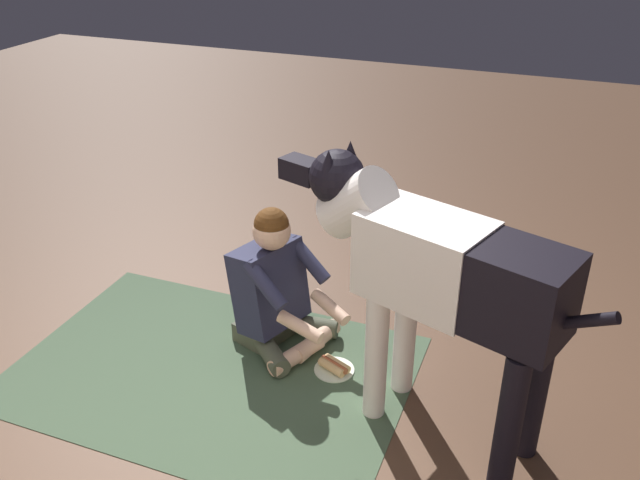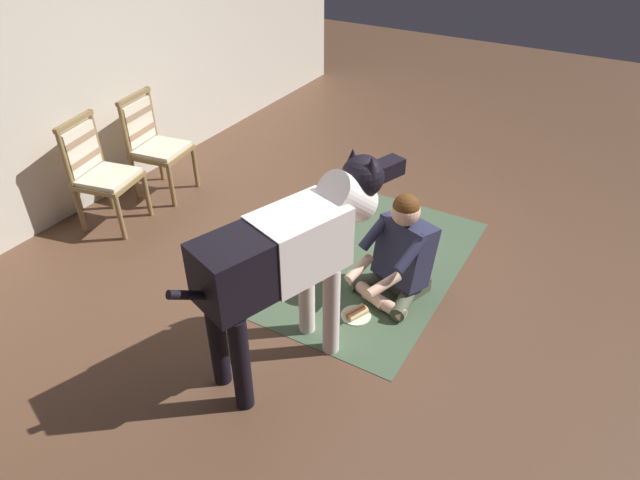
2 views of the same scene
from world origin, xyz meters
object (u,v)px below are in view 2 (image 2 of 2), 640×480
at_px(dining_chair_left_of_pair, 98,168).
at_px(person_sitting_on_floor, 400,255).
at_px(dining_chair_right_of_pair, 152,141).
at_px(hot_dog_on_plate, 356,313).
at_px(large_dog, 291,251).

distance_m(dining_chair_left_of_pair, person_sitting_on_floor, 2.72).
height_order(dining_chair_left_of_pair, dining_chair_right_of_pair, same).
height_order(dining_chair_right_of_pair, hot_dog_on_plate, dining_chair_right_of_pair).
xyz_separation_m(dining_chair_left_of_pair, large_dog, (-0.54, -2.36, 0.31)).
bearing_deg(hot_dog_on_plate, person_sitting_on_floor, -19.09).
height_order(dining_chair_left_of_pair, hot_dog_on_plate, dining_chair_left_of_pair).
bearing_deg(dining_chair_right_of_pair, person_sitting_on_floor, -95.53).
bearing_deg(large_dog, dining_chair_right_of_pair, 62.99).
bearing_deg(dining_chair_right_of_pair, dining_chair_left_of_pair, -179.92).
height_order(person_sitting_on_floor, large_dog, large_dog).
height_order(person_sitting_on_floor, hot_dog_on_plate, person_sitting_on_floor).
relative_size(person_sitting_on_floor, hot_dog_on_plate, 3.83).
xyz_separation_m(person_sitting_on_floor, large_dog, (-0.94, 0.33, 0.50)).
xyz_separation_m(dining_chair_left_of_pair, dining_chair_right_of_pair, (0.66, 0.00, 0.00)).
distance_m(person_sitting_on_floor, hot_dog_on_plate, 0.54).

